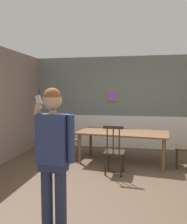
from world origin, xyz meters
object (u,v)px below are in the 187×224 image
at_px(dining_table, 123,135).
at_px(chair_by_doorway, 68,138).
at_px(chair_at_table_head, 187,147).
at_px(chair_near_window, 114,151).
at_px(person_figure, 54,150).

relative_size(dining_table, chair_by_doorway, 2.14).
bearing_deg(chair_at_table_head, chair_near_window, 122.48).
height_order(dining_table, chair_near_window, chair_near_window).
bearing_deg(chair_by_doorway, chair_near_window, 56.67).
distance_m(chair_at_table_head, person_figure, 3.49).
bearing_deg(chair_by_doorway, dining_table, 88.61).
height_order(chair_by_doorway, person_figure, person_figure).
distance_m(chair_near_window, person_figure, 2.19).
bearing_deg(chair_near_window, person_figure, -100.02).
height_order(chair_near_window, person_figure, person_figure).
bearing_deg(chair_at_table_head, dining_table, 90.43).
distance_m(dining_table, chair_at_table_head, 1.45).
bearing_deg(dining_table, chair_at_table_head, -7.36).
relative_size(dining_table, chair_near_window, 2.18).
distance_m(chair_near_window, chair_by_doorway, 1.70).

